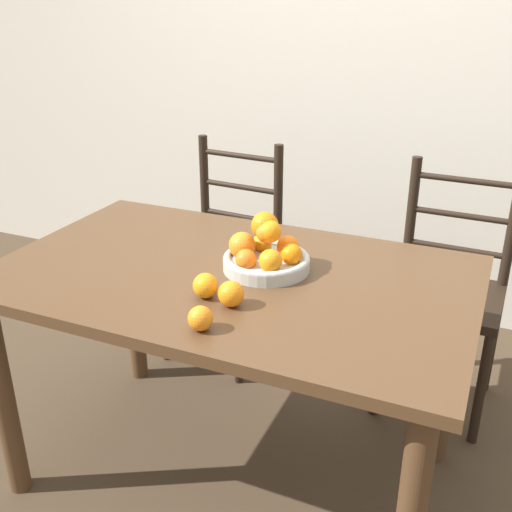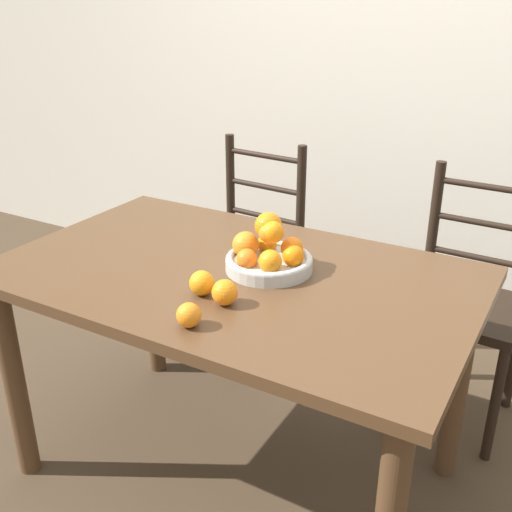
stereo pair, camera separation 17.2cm
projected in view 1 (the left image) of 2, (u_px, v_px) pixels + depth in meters
The scene contains 9 objects.
ground_plane at pixel (235, 470), 2.11m from camera, with size 12.00×12.00×0.00m, color #423323.
wall_back at pixel (364, 51), 2.82m from camera, with size 8.00×0.06×2.60m.
dining_table at pixel (232, 305), 1.85m from camera, with size 1.44×0.88×0.78m.
fruit_bowl at pixel (266, 254), 1.80m from camera, with size 0.26×0.26×0.17m.
orange_loose_0 at pixel (231, 294), 1.59m from camera, with size 0.07×0.07×0.07m.
orange_loose_1 at pixel (205, 286), 1.64m from camera, with size 0.07×0.07×0.07m.
orange_loose_2 at pixel (200, 318), 1.48m from camera, with size 0.06×0.06×0.06m.
chair_left at pixel (226, 256), 2.68m from camera, with size 0.45×0.43×0.97m.
chair_right at pixel (446, 295), 2.32m from camera, with size 0.43×0.42×0.97m.
Camera 1 is at (0.72, -1.47, 1.54)m, focal length 42.00 mm.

